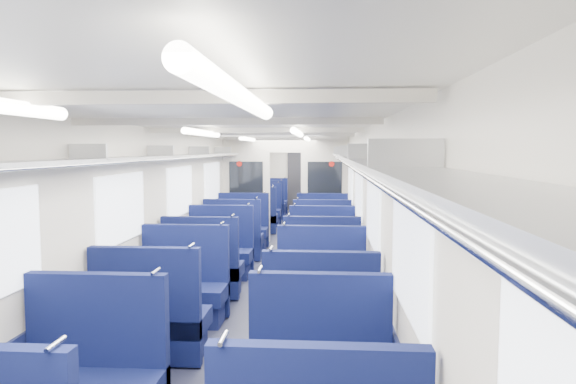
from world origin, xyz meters
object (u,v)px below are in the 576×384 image
seat_22 (261,212)px  seat_26 (270,203)px  seat_19 (322,232)px  seat_25 (323,208)px  seat_15 (322,256)px  seat_20 (255,218)px  seat_10 (183,291)px  seat_17 (322,241)px  seat_9 (321,331)px  seat_14 (220,254)px  end_door (299,181)px  seat_24 (267,207)px  seat_13 (322,271)px  seat_16 (234,240)px  seat_23 (323,213)px  seat_27 (323,204)px  seat_12 (203,271)px  bulkhead (285,187)px  seat_8 (151,324)px  seat_11 (321,294)px  seat_21 (323,218)px  seat_18 (243,231)px

seat_22 → seat_26: 2.34m
seat_19 → seat_25: (0.00, 4.28, 0.00)m
seat_15 → seat_20: bearing=111.1°
seat_10 → seat_17: (1.66, 3.48, 0.00)m
seat_17 → seat_25: bearing=90.0°
seat_9 → seat_14: bearing=116.1°
end_door → seat_24: (-0.83, -2.42, -0.63)m
seat_15 → seat_10: bearing=-127.2°
seat_10 → seat_26: (0.00, 10.04, 0.00)m
seat_13 → seat_16: bearing=125.9°
seat_13 → seat_23: 6.54m
seat_25 → seat_27: 1.18m
seat_19 → seat_12: bearing=-115.1°
seat_20 → seat_12: bearing=-90.0°
bulkhead → seat_13: 4.38m
seat_8 → seat_15: bearing=63.5°
seat_11 → seat_24: same height
seat_21 → seat_23: same height
seat_13 → seat_23: bearing=90.0°
seat_16 → seat_19: same height
end_door → bulkhead: size_ratio=0.71×
seat_18 → seat_21: same height
seat_27 → seat_9: bearing=-90.0°
seat_10 → seat_18: bearing=90.0°
seat_12 → seat_22: bearing=90.0°
seat_20 → seat_27: 3.90m
bulkhead → seat_11: 5.48m
seat_26 → bulkhead: bearing=-79.9°
seat_24 → seat_26: (0.00, 1.07, 0.00)m
seat_8 → seat_12: bearing=90.0°
bulkhead → seat_18: (-0.83, -0.86, -0.87)m
seat_15 → seat_26: bearing=101.9°
seat_26 → seat_27: bearing=-1.2°
seat_10 → seat_11: size_ratio=1.00×
seat_10 → seat_22: (0.00, 7.71, 0.00)m
seat_10 → seat_17: 3.86m
seat_23 → seat_25: (0.00, 1.13, 0.00)m
seat_14 → seat_27: bearing=78.0°
seat_10 → seat_20: size_ratio=1.00×
seat_20 → seat_21: 1.66m
seat_11 → seat_20: size_ratio=1.00×
seat_10 → seat_25: bearing=79.4°
seat_26 → seat_17: bearing=-75.8°
seat_15 → seat_24: same height
seat_14 → seat_20: size_ratio=1.00×
seat_9 → seat_26: same height
end_door → seat_19: bearing=-83.1°
seat_19 → seat_24: same height
seat_11 → seat_19: size_ratio=1.00×
seat_17 → seat_23: size_ratio=1.00×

